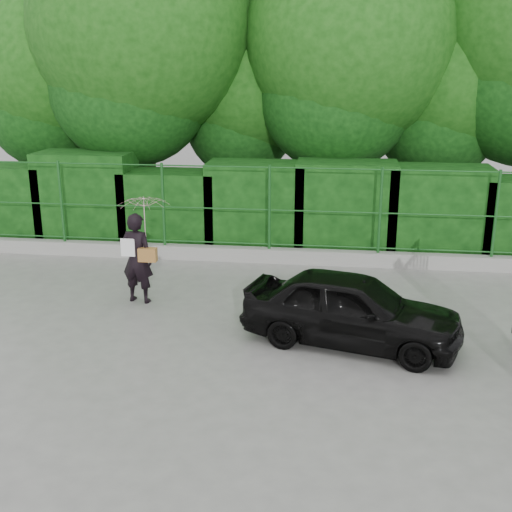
# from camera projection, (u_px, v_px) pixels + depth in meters

# --- Properties ---
(ground) EXTENTS (80.00, 80.00, 0.00)m
(ground) POSITION_uv_depth(u_px,v_px,m) (210.00, 350.00, 9.62)
(ground) COLOR gray
(kerb) EXTENTS (14.00, 0.25, 0.30)m
(kerb) POSITION_uv_depth(u_px,v_px,m) (251.00, 255.00, 13.85)
(kerb) COLOR #9E9E99
(kerb) RESTS_ON ground
(fence) EXTENTS (14.13, 0.06, 1.80)m
(fence) POSITION_uv_depth(u_px,v_px,m) (261.00, 207.00, 13.51)
(fence) COLOR #19511D
(fence) RESTS_ON kerb
(hedge) EXTENTS (14.20, 1.20, 2.16)m
(hedge) POSITION_uv_depth(u_px,v_px,m) (255.00, 207.00, 14.56)
(hedge) COLOR black
(hedge) RESTS_ON ground
(trees) EXTENTS (17.10, 6.15, 8.08)m
(trees) POSITION_uv_depth(u_px,v_px,m) (315.00, 41.00, 15.48)
(trees) COLOR black
(trees) RESTS_ON ground
(woman) EXTENTS (0.92, 0.91, 1.93)m
(woman) POSITION_uv_depth(u_px,v_px,m) (142.00, 233.00, 11.22)
(woman) COLOR black
(woman) RESTS_ON ground
(car) EXTENTS (3.53, 2.14, 1.12)m
(car) POSITION_uv_depth(u_px,v_px,m) (352.00, 309.00, 9.69)
(car) COLOR black
(car) RESTS_ON ground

